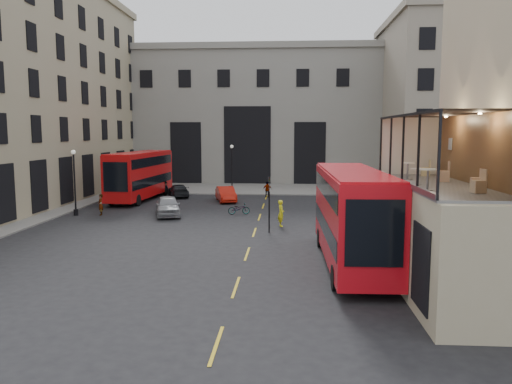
# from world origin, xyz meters

# --- Properties ---
(ground) EXTENTS (140.00, 140.00, 0.00)m
(ground) POSITION_xyz_m (0.00, 0.00, 0.00)
(ground) COLOR black
(ground) RESTS_ON ground
(host_frontage) EXTENTS (3.00, 11.00, 4.50)m
(host_frontage) POSITION_xyz_m (6.50, 0.00, 2.25)
(host_frontage) COLOR tan
(host_frontage) RESTS_ON ground
(cafe_floor) EXTENTS (3.00, 10.00, 0.10)m
(cafe_floor) POSITION_xyz_m (6.50, 0.00, 4.55)
(cafe_floor) COLOR slate
(cafe_floor) RESTS_ON host_frontage
(gateway) EXTENTS (35.00, 10.60, 18.00)m
(gateway) POSITION_xyz_m (-5.00, 47.99, 9.39)
(gateway) COLOR gray
(gateway) RESTS_ON ground
(building_right) EXTENTS (16.60, 18.60, 20.00)m
(building_right) POSITION_xyz_m (20.00, 39.97, 10.39)
(building_right) COLOR gray
(building_right) RESTS_ON ground
(pavement_far) EXTENTS (40.00, 12.00, 0.12)m
(pavement_far) POSITION_xyz_m (-6.00, 38.00, 0.06)
(pavement_far) COLOR slate
(pavement_far) RESTS_ON ground
(traffic_light_near) EXTENTS (0.16, 0.20, 3.80)m
(traffic_light_near) POSITION_xyz_m (-1.00, 12.00, 2.42)
(traffic_light_near) COLOR black
(traffic_light_near) RESTS_ON ground
(traffic_light_far) EXTENTS (0.16, 0.20, 3.80)m
(traffic_light_far) POSITION_xyz_m (-15.00, 28.00, 2.42)
(traffic_light_far) COLOR black
(traffic_light_far) RESTS_ON ground
(street_lamp_a) EXTENTS (0.36, 0.36, 5.33)m
(street_lamp_a) POSITION_xyz_m (-17.00, 18.00, 2.39)
(street_lamp_a) COLOR black
(street_lamp_a) RESTS_ON ground
(street_lamp_b) EXTENTS (0.36, 0.36, 5.33)m
(street_lamp_b) POSITION_xyz_m (-6.00, 34.00, 2.39)
(street_lamp_b) COLOR black
(street_lamp_b) RESTS_ON ground
(bus_near) EXTENTS (2.99, 12.20, 4.85)m
(bus_near) POSITION_xyz_m (3.50, 4.18, 2.73)
(bus_near) COLOR red
(bus_near) RESTS_ON ground
(bus_far) EXTENTS (3.59, 12.16, 4.79)m
(bus_far) POSITION_xyz_m (-14.43, 27.55, 2.69)
(bus_far) COLOR red
(bus_far) RESTS_ON ground
(car_a) EXTENTS (3.15, 5.05, 1.60)m
(car_a) POSITION_xyz_m (-9.47, 18.34, 0.80)
(car_a) COLOR #919398
(car_a) RESTS_ON ground
(car_b) EXTENTS (2.70, 4.68, 1.46)m
(car_b) POSITION_xyz_m (-5.78, 26.74, 0.73)
(car_b) COLOR #B6170B
(car_b) RESTS_ON ground
(car_c) EXTENTS (3.28, 4.85, 1.31)m
(car_c) POSITION_xyz_m (-11.21, 29.99, 0.65)
(car_c) COLOR black
(car_c) RESTS_ON ground
(bicycle) EXTENTS (1.88, 1.01, 0.94)m
(bicycle) POSITION_xyz_m (-3.77, 19.33, 0.47)
(bicycle) COLOR gray
(bicycle) RESTS_ON ground
(cyclist) EXTENTS (0.58, 0.77, 1.91)m
(cyclist) POSITION_xyz_m (-0.24, 14.30, 0.96)
(cyclist) COLOR yellow
(cyclist) RESTS_ON ground
(pedestrian_a) EXTENTS (0.96, 0.86, 1.65)m
(pedestrian_a) POSITION_xyz_m (-13.47, 31.47, 0.82)
(pedestrian_a) COLOR gray
(pedestrian_a) RESTS_ON ground
(pedestrian_b) EXTENTS (1.09, 1.12, 1.54)m
(pedestrian_b) POSITION_xyz_m (-12.85, 31.01, 0.77)
(pedestrian_b) COLOR gray
(pedestrian_b) RESTS_ON ground
(pedestrian_c) EXTENTS (0.98, 0.42, 1.65)m
(pedestrian_c) POSITION_xyz_m (-1.88, 30.11, 0.83)
(pedestrian_c) COLOR gray
(pedestrian_c) RESTS_ON ground
(pedestrian_d) EXTENTS (0.76, 1.02, 1.90)m
(pedestrian_d) POSITION_xyz_m (5.92, 32.88, 0.95)
(pedestrian_d) COLOR gray
(pedestrian_d) RESTS_ON ground
(pedestrian_e) EXTENTS (0.58, 0.72, 1.73)m
(pedestrian_e) POSITION_xyz_m (-15.00, 18.19, 0.87)
(pedestrian_e) COLOR gray
(pedestrian_e) RESTS_ON ground
(cafe_table_near) EXTENTS (0.64, 0.64, 0.81)m
(cafe_table_near) POSITION_xyz_m (5.47, -2.16, 5.13)
(cafe_table_near) COLOR white
(cafe_table_near) RESTS_ON cafe_floor
(cafe_table_mid) EXTENTS (0.55, 0.55, 0.68)m
(cafe_table_mid) POSITION_xyz_m (5.55, -0.26, 5.05)
(cafe_table_mid) COLOR beige
(cafe_table_mid) RESTS_ON cafe_floor
(cafe_table_far) EXTENTS (0.62, 0.62, 0.78)m
(cafe_table_far) POSITION_xyz_m (5.72, 2.12, 5.11)
(cafe_table_far) COLOR white
(cafe_table_far) RESTS_ON cafe_floor
(cafe_chair_a) EXTENTS (0.48, 0.48, 0.85)m
(cafe_chair_a) POSITION_xyz_m (7.06, -2.88, 4.86)
(cafe_chair_a) COLOR tan
(cafe_chair_a) RESTS_ON cafe_floor
(cafe_chair_b) EXTENTS (0.42, 0.42, 0.75)m
(cafe_chair_b) POSITION_xyz_m (7.60, -1.19, 4.83)
(cafe_chair_b) COLOR tan
(cafe_chair_b) RESTS_ON cafe_floor
(cafe_chair_c) EXTENTS (0.52, 0.52, 0.90)m
(cafe_chair_c) POSITION_xyz_m (7.07, 1.16, 4.87)
(cafe_chair_c) COLOR tan
(cafe_chair_c) RESTS_ON cafe_floor
(cafe_chair_d) EXTENTS (0.45, 0.45, 0.81)m
(cafe_chair_d) POSITION_xyz_m (7.05, 4.00, 4.85)
(cafe_chair_d) COLOR tan
(cafe_chair_d) RESTS_ON cafe_floor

